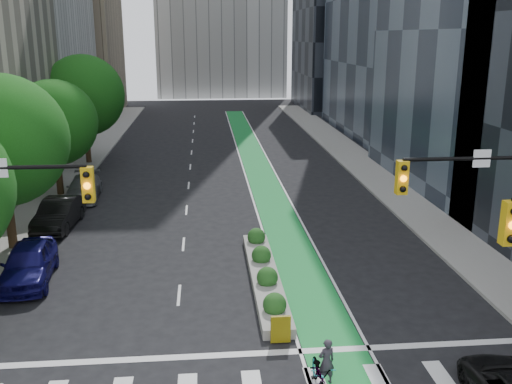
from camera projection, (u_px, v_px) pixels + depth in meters
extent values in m
plane|color=black|center=(251.00, 374.00, 18.18)|extent=(160.00, 160.00, 0.00)
cube|color=gray|center=(59.00, 184.00, 41.12)|extent=(3.60, 90.00, 0.15)
cube|color=gray|center=(378.00, 177.00, 43.20)|extent=(3.60, 90.00, 0.15)
cube|color=#188737|center=(257.00, 166.00, 47.24)|extent=(2.20, 70.00, 0.01)
cube|color=tan|center=(61.00, 15.00, 76.32)|extent=(14.00, 16.00, 26.00)
cube|color=black|center=(350.00, 9.00, 81.50)|extent=(14.00, 18.00, 28.00)
cylinder|color=black|center=(8.00, 202.00, 28.06)|extent=(0.44, 0.44, 5.04)
sphere|color=#154A0F|center=(1.00, 141.00, 27.25)|extent=(6.40, 6.40, 6.40)
cylinder|color=black|center=(58.00, 163.00, 37.73)|extent=(0.44, 0.44, 4.48)
sphere|color=#154A0F|center=(54.00, 123.00, 37.01)|extent=(5.60, 5.60, 5.60)
cylinder|color=black|center=(87.00, 133.00, 47.24)|extent=(0.44, 0.44, 5.15)
sphere|color=#154A0F|center=(84.00, 95.00, 46.41)|extent=(6.60, 6.60, 6.60)
cube|color=gold|center=(88.00, 185.00, 16.58)|extent=(0.34, 0.28, 1.05)
sphere|color=orange|center=(87.00, 186.00, 16.43)|extent=(0.20, 0.20, 0.20)
cylinder|color=black|center=(490.00, 158.00, 17.51)|extent=(5.50, 0.12, 0.12)
cube|color=gold|center=(402.00, 177.00, 17.41)|extent=(0.34, 0.28, 1.05)
sphere|color=orange|center=(404.00, 179.00, 17.26)|extent=(0.20, 0.20, 0.20)
cube|color=white|center=(482.00, 158.00, 17.45)|extent=(0.55, 0.04, 0.55)
cube|color=gold|center=(509.00, 223.00, 13.18)|extent=(0.34, 0.28, 1.05)
cube|color=gray|center=(265.00, 278.00, 24.95)|extent=(1.20, 10.00, 0.40)
cube|color=yellow|center=(281.00, 329.00, 19.87)|extent=(0.70, 0.12, 1.00)
sphere|color=#194C19|center=(275.00, 304.00, 21.47)|extent=(0.90, 0.90, 0.90)
sphere|color=#194C19|center=(267.00, 277.00, 23.87)|extent=(0.90, 0.90, 0.90)
sphere|color=#194C19|center=(261.00, 255.00, 26.27)|extent=(0.90, 0.90, 0.90)
sphere|color=#194C19|center=(256.00, 237.00, 28.67)|extent=(0.90, 0.90, 0.90)
imported|color=gray|center=(320.00, 375.00, 17.18)|extent=(0.78, 2.11, 1.10)
imported|color=#322D36|center=(326.00, 362.00, 17.51)|extent=(0.64, 0.51, 1.53)
imported|color=#0F0D4E|center=(29.00, 263.00, 24.83)|extent=(2.46, 5.17, 1.71)
imported|color=black|center=(59.00, 214.00, 31.80)|extent=(2.06, 5.08, 1.64)
imported|color=slate|center=(84.00, 188.00, 37.51)|extent=(2.40, 5.14, 1.45)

